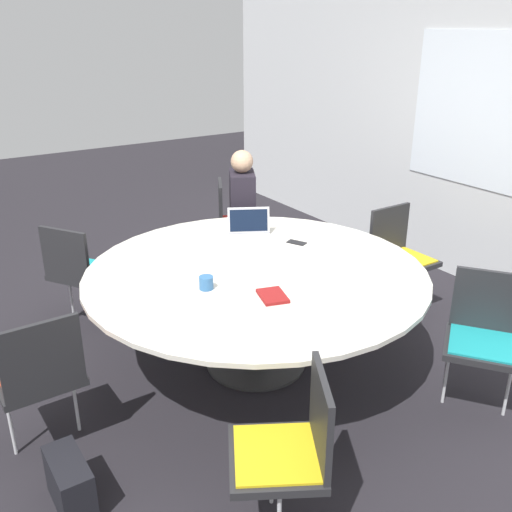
{
  "coord_description": "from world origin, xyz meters",
  "views": [
    {
      "loc": [
        2.9,
        -1.91,
        2.25
      ],
      "look_at": [
        0.0,
        0.0,
        0.83
      ],
      "focal_mm": 40.0,
      "sensor_mm": 36.0,
      "label": 1
    }
  ],
  "objects_px": {
    "chair_0": "(234,217)",
    "coffee_cup": "(206,283)",
    "laptop": "(249,230)",
    "chair_2": "(39,371)",
    "cell_phone": "(297,243)",
    "chair_1": "(79,267)",
    "handbag": "(70,483)",
    "person_0": "(244,205)",
    "chair_3": "(291,444)",
    "spiral_notebook": "(273,296)",
    "chair_4": "(485,331)",
    "chair_5": "(399,251)"
  },
  "relations": [
    {
      "from": "chair_2",
      "to": "chair_4",
      "type": "distance_m",
      "value": 2.59
    },
    {
      "from": "chair_2",
      "to": "spiral_notebook",
      "type": "relative_size",
      "value": 3.54
    },
    {
      "from": "laptop",
      "to": "coffee_cup",
      "type": "relative_size",
      "value": 4.4
    },
    {
      "from": "laptop",
      "to": "chair_3",
      "type": "bearing_deg",
      "value": -88.99
    },
    {
      "from": "chair_0",
      "to": "chair_4",
      "type": "bearing_deg",
      "value": 31.35
    },
    {
      "from": "spiral_notebook",
      "to": "cell_phone",
      "type": "distance_m",
      "value": 0.93
    },
    {
      "from": "chair_2",
      "to": "chair_3",
      "type": "distance_m",
      "value": 1.44
    },
    {
      "from": "chair_0",
      "to": "coffee_cup",
      "type": "relative_size",
      "value": 9.75
    },
    {
      "from": "chair_4",
      "to": "coffee_cup",
      "type": "bearing_deg",
      "value": 15.27
    },
    {
      "from": "laptop",
      "to": "chair_1",
      "type": "bearing_deg",
      "value": 179.93
    },
    {
      "from": "chair_3",
      "to": "coffee_cup",
      "type": "height_order",
      "value": "chair_3"
    },
    {
      "from": "person_0",
      "to": "laptop",
      "type": "xyz_separation_m",
      "value": [
        0.76,
        -0.44,
        0.07
      ]
    },
    {
      "from": "handbag",
      "to": "person_0",
      "type": "bearing_deg",
      "value": 130.44
    },
    {
      "from": "chair_2",
      "to": "chair_5",
      "type": "distance_m",
      "value": 2.92
    },
    {
      "from": "chair_4",
      "to": "spiral_notebook",
      "type": "bearing_deg",
      "value": 18.89
    },
    {
      "from": "chair_5",
      "to": "coffee_cup",
      "type": "xyz_separation_m",
      "value": [
        0.15,
        -1.87,
        0.25
      ]
    },
    {
      "from": "person_0",
      "to": "chair_1",
      "type": "bearing_deg",
      "value": -56.53
    },
    {
      "from": "chair_2",
      "to": "chair_4",
      "type": "relative_size",
      "value": 1.0
    },
    {
      "from": "chair_0",
      "to": "chair_3",
      "type": "relative_size",
      "value": 1.0
    },
    {
      "from": "person_0",
      "to": "coffee_cup",
      "type": "xyz_separation_m",
      "value": [
        1.4,
        -1.16,
        0.06
      ]
    },
    {
      "from": "chair_1",
      "to": "person_0",
      "type": "xyz_separation_m",
      "value": [
        -0.13,
        1.58,
        0.19
      ]
    },
    {
      "from": "chair_0",
      "to": "coffee_cup",
      "type": "bearing_deg",
      "value": -7.38
    },
    {
      "from": "chair_2",
      "to": "handbag",
      "type": "relative_size",
      "value": 2.4
    },
    {
      "from": "handbag",
      "to": "chair_4",
      "type": "bearing_deg",
      "value": 76.63
    },
    {
      "from": "person_0",
      "to": "chair_0",
      "type": "bearing_deg",
      "value": -160.95
    },
    {
      "from": "chair_2",
      "to": "laptop",
      "type": "relative_size",
      "value": 2.21
    },
    {
      "from": "laptop",
      "to": "cell_phone",
      "type": "bearing_deg",
      "value": -25.72
    },
    {
      "from": "chair_4",
      "to": "cell_phone",
      "type": "relative_size",
      "value": 5.53
    },
    {
      "from": "chair_4",
      "to": "chair_3",
      "type": "bearing_deg",
      "value": 59.73
    },
    {
      "from": "chair_1",
      "to": "person_0",
      "type": "height_order",
      "value": "person_0"
    },
    {
      "from": "laptop",
      "to": "chair_2",
      "type": "bearing_deg",
      "value": -131.07
    },
    {
      "from": "person_0",
      "to": "cell_phone",
      "type": "distance_m",
      "value": 1.09
    },
    {
      "from": "chair_1",
      "to": "handbag",
      "type": "relative_size",
      "value": 2.4
    },
    {
      "from": "chair_2",
      "to": "cell_phone",
      "type": "relative_size",
      "value": 5.53
    },
    {
      "from": "laptop",
      "to": "coffee_cup",
      "type": "xyz_separation_m",
      "value": [
        0.63,
        -0.72,
        -0.01
      ]
    },
    {
      "from": "coffee_cup",
      "to": "cell_phone",
      "type": "distance_m",
      "value": 1.0
    },
    {
      "from": "handbag",
      "to": "chair_0",
      "type": "bearing_deg",
      "value": 133.44
    },
    {
      "from": "chair_1",
      "to": "chair_2",
      "type": "xyz_separation_m",
      "value": [
        1.28,
        -0.61,
        0.0
      ]
    },
    {
      "from": "chair_3",
      "to": "chair_2",
      "type": "bearing_deg",
      "value": 63.04
    },
    {
      "from": "chair_5",
      "to": "chair_3",
      "type": "bearing_deg",
      "value": 32.5
    },
    {
      "from": "coffee_cup",
      "to": "cell_phone",
      "type": "bearing_deg",
      "value": 108.93
    },
    {
      "from": "chair_3",
      "to": "spiral_notebook",
      "type": "bearing_deg",
      "value": -0.36
    },
    {
      "from": "chair_4",
      "to": "spiral_notebook",
      "type": "relative_size",
      "value": 3.54
    },
    {
      "from": "spiral_notebook",
      "to": "coffee_cup",
      "type": "bearing_deg",
      "value": -139.87
    },
    {
      "from": "chair_5",
      "to": "coffee_cup",
      "type": "distance_m",
      "value": 1.9
    },
    {
      "from": "chair_0",
      "to": "handbag",
      "type": "height_order",
      "value": "chair_0"
    },
    {
      "from": "laptop",
      "to": "chair_5",
      "type": "bearing_deg",
      "value": 5.93
    },
    {
      "from": "chair_5",
      "to": "handbag",
      "type": "height_order",
      "value": "chair_5"
    },
    {
      "from": "chair_1",
      "to": "person_0",
      "type": "bearing_deg",
      "value": 62.18
    },
    {
      "from": "chair_5",
      "to": "handbag",
      "type": "distance_m",
      "value": 3.03
    }
  ]
}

